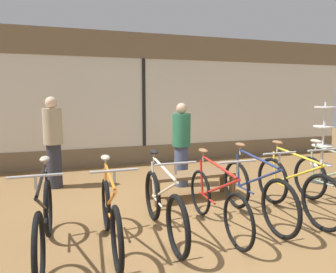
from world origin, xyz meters
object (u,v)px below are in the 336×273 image
bicycle_far_left (44,222)px  bicycle_far_right (336,185)px  bicycle_center_right (255,192)px  customer_near_rack (181,143)px  bicycle_left (111,216)px  customer_by_window (53,141)px  bicycle_center_left (163,206)px  bicycle_center (216,201)px  accessory_rack (322,149)px  display_bench (192,178)px  bicycle_right (294,188)px

bicycle_far_left → bicycle_far_right: (4.05, 0.09, 0.00)m
bicycle_center_right → customer_near_rack: customer_near_rack is taller
bicycle_left → customer_by_window: bearing=105.9°
bicycle_center_left → bicycle_far_right: 2.70m
bicycle_center → accessory_rack: size_ratio=1.07×
bicycle_center_right → display_bench: 1.19m
bicycle_center_right → display_bench: size_ratio=1.25×
bicycle_right → customer_by_window: size_ratio=1.04×
bicycle_center → bicycle_far_right: 2.00m
customer_by_window → bicycle_center: bearing=-50.2°
bicycle_left → bicycle_center_left: bicycle_center_left is taller
bicycle_left → bicycle_center: (1.35, 0.05, 0.01)m
bicycle_far_left → bicycle_far_right: 4.05m
bicycle_center_left → bicycle_far_right: bicycle_far_right is taller
bicycle_center → bicycle_center_right: bearing=7.2°
bicycle_left → customer_by_window: customer_by_window is taller
bicycle_left → customer_by_window: 2.70m
bicycle_center_right → customer_by_window: size_ratio=1.03×
bicycle_far_right → display_bench: size_ratio=1.27×
bicycle_center → bicycle_right: bicycle_right is taller
bicycle_center → customer_by_window: (-2.08, 2.50, 0.52)m
bicycle_center_left → bicycle_far_left: bearing=-176.1°
display_bench → bicycle_far_right: bearing=-31.5°
bicycle_far_left → customer_near_rack: 3.01m
customer_by_window → bicycle_far_right: bearing=-31.2°
accessory_rack → customer_near_rack: size_ratio=1.01×
bicycle_far_left → bicycle_center: bicycle_far_left is taller
bicycle_far_left → bicycle_center: size_ratio=1.04×
bicycle_center_right → bicycle_right: bearing=-0.3°
bicycle_far_left → bicycle_left: (0.70, 0.00, -0.02)m
bicycle_right → customer_by_window: bearing=144.2°
bicycle_far_left → accessory_rack: (5.03, 1.36, 0.27)m
bicycle_right → display_bench: (-1.14, 1.09, -0.04)m
bicycle_far_left → customer_by_window: size_ratio=1.05×
bicycle_center → bicycle_center_left: bearing=177.0°
bicycle_left → display_bench: bearing=39.2°
display_bench → customer_by_window: (-2.22, 1.33, 0.53)m
bicycle_far_left → display_bench: bearing=29.1°
bicycle_center_right → accessory_rack: bearing=27.5°
bicycle_far_left → bicycle_center: 2.05m
bicycle_far_right → bicycle_center_left: bearing=179.9°
bicycle_far_left → bicycle_center_left: 1.35m
display_bench → customer_near_rack: size_ratio=0.89×
bicycle_center_right → display_bench: bicycle_center_right is taller
bicycle_left → bicycle_right: bicycle_right is taller
customer_near_rack → customer_by_window: 2.37m
accessory_rack → customer_near_rack: bearing=168.2°
bicycle_far_right → bicycle_far_left: bearing=-178.8°
bicycle_center → display_bench: 1.18m
bicycle_center_left → accessory_rack: (3.68, 1.27, 0.28)m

